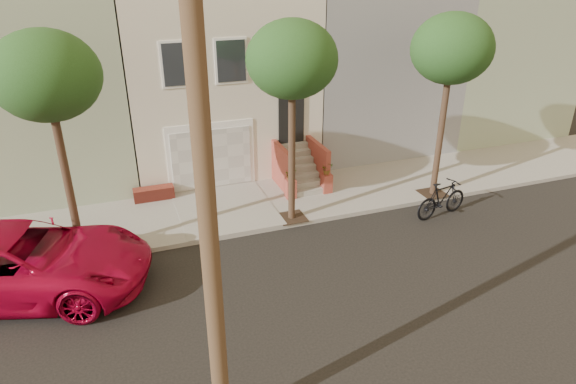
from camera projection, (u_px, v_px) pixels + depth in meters
name	position (u px, v px, depth m)	size (l,w,h in m)	color
ground	(308.00, 295.00, 12.98)	(90.00, 90.00, 0.00)	black
sidewalk	(250.00, 206.00, 17.50)	(40.00, 3.70, 0.15)	gray
house_row	(209.00, 71.00, 20.95)	(33.10, 11.70, 7.00)	beige
tree_left	(46.00, 78.00, 12.36)	(2.70, 2.57, 6.30)	#2D2116
tree_mid	(292.00, 61.00, 14.38)	(2.70, 2.57, 6.30)	#2D2116
tree_right	(452.00, 50.00, 16.09)	(2.70, 2.57, 6.30)	#2D2116
pickup_truck	(19.00, 262.00, 12.73)	(3.02, 6.55, 1.82)	#A90629
motorcycle	(442.00, 199.00, 16.70)	(0.60, 2.12, 1.27)	black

